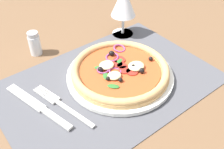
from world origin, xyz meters
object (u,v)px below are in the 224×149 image
at_px(pizza, 119,69).
at_px(plate, 119,74).
at_px(knife, 37,106).
at_px(wine_glass, 124,3).
at_px(fork, 60,104).
at_px(pepper_shaker, 35,44).

bearing_deg(pizza, plate, -134.32).
height_order(knife, wine_glass, wine_glass).
distance_m(plate, wine_glass, 0.22).
xyz_separation_m(fork, pepper_shaker, (0.05, 0.21, 0.03)).
bearing_deg(wine_glass, knife, -160.68).
xyz_separation_m(pizza, wine_glass, (0.14, 0.15, 0.08)).
bearing_deg(pizza, pepper_shaker, 118.08).
bearing_deg(knife, pepper_shaker, -39.04).
height_order(fork, pepper_shaker, pepper_shaker).
relative_size(knife, wine_glass, 1.33).
bearing_deg(plate, wine_glass, 47.88).
bearing_deg(plate, pepper_shaker, 118.03).
xyz_separation_m(fork, knife, (-0.04, 0.03, 0.00)).
height_order(plate, pizza, pizza).
relative_size(plate, fork, 1.46).
bearing_deg(knife, plate, -112.62).
xyz_separation_m(pizza, fork, (-0.16, 0.01, -0.02)).
bearing_deg(knife, wine_glass, -84.62).
relative_size(plate, knife, 1.32).
relative_size(wine_glass, pepper_shaker, 2.22).
distance_m(plate, pepper_shaker, 0.25).
xyz_separation_m(plate, pizza, (0.00, 0.00, 0.02)).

